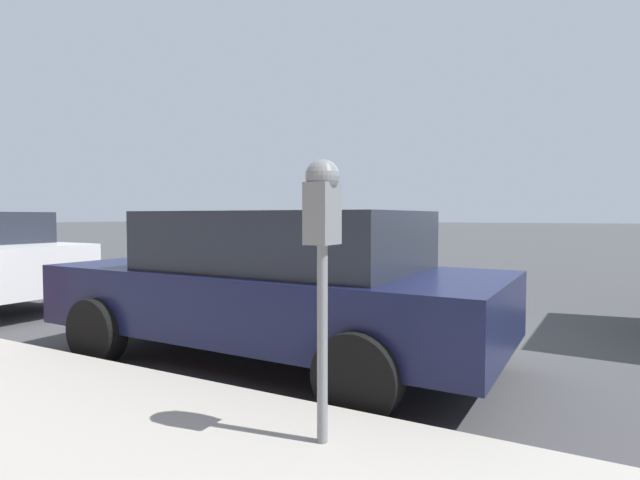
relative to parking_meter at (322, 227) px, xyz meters
name	(u,v)px	position (x,y,z in m)	size (l,w,h in m)	color
ground_plane	(381,345)	(2.70, 0.71, -1.37)	(220.00, 220.00, 0.00)	#424244
parking_meter	(322,227)	(0.00, 0.00, 0.00)	(0.21, 0.19, 1.58)	gray
car_navy	(275,282)	(1.67, 1.42, -0.59)	(2.17, 4.52, 1.48)	#14193D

